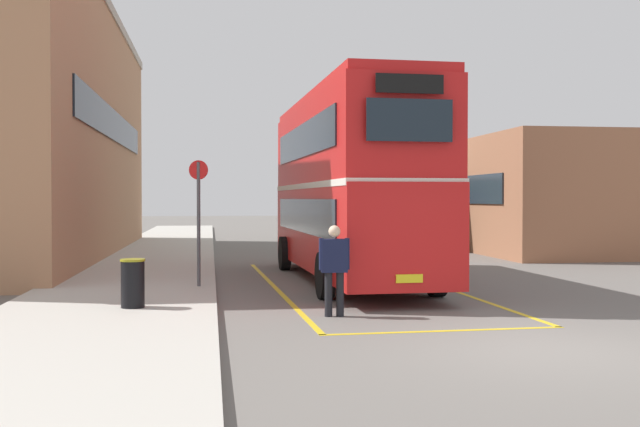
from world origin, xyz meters
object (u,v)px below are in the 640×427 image
(single_deck_bus, at_px, (390,209))
(double_decker_bus, at_px, (349,184))
(pedestrian_boarding, at_px, (334,264))
(bus_stop_sign, at_px, (199,211))
(litter_bin, at_px, (133,283))

(single_deck_bus, bearing_deg, double_decker_bus, -107.84)
(double_decker_bus, bearing_deg, single_deck_bus, 72.16)
(pedestrian_boarding, relative_size, bus_stop_sign, 0.58)
(double_decker_bus, xyz_separation_m, single_deck_bus, (4.64, 14.41, -0.87))
(double_decker_bus, relative_size, bus_stop_sign, 3.74)
(single_deck_bus, xyz_separation_m, litter_bin, (-9.57, -19.33, -1.05))
(pedestrian_boarding, bearing_deg, single_deck_bus, 73.46)
(double_decker_bus, height_order, single_deck_bus, double_decker_bus)
(single_deck_bus, height_order, bus_stop_sign, single_deck_bus)
(pedestrian_boarding, distance_m, litter_bin, 3.70)
(double_decker_bus, distance_m, single_deck_bus, 15.16)
(double_decker_bus, bearing_deg, pedestrian_boarding, -103.14)
(litter_bin, height_order, bus_stop_sign, bus_stop_sign)
(bus_stop_sign, bearing_deg, single_deck_bus, 62.41)
(pedestrian_boarding, xyz_separation_m, litter_bin, (-3.62, 0.69, -0.36))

